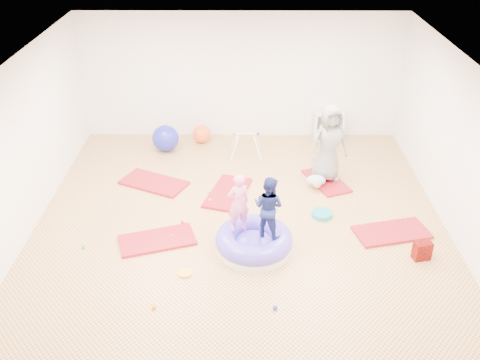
{
  "coord_description": "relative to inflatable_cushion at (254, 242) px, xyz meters",
  "views": [
    {
      "loc": [
        0.05,
        -7.25,
        5.21
      ],
      "look_at": [
        0.0,
        0.3,
        0.9
      ],
      "focal_mm": 40.0,
      "sensor_mm": 36.0,
      "label": 1
    }
  ],
  "objects": [
    {
      "name": "room",
      "position": [
        -0.23,
        0.37,
        1.25
      ],
      "size": [
        7.01,
        8.01,
        2.81
      ],
      "color": "tan",
      "rests_on": "ground"
    },
    {
      "name": "cube_shelf",
      "position": [
        1.74,
        4.16,
        0.17
      ],
      "size": [
        0.64,
        0.32,
        0.64
      ],
      "color": "white",
      "rests_on": "ground"
    },
    {
      "name": "infant",
      "position": [
        1.22,
        1.94,
        0.0
      ],
      "size": [
        0.37,
        0.37,
        0.22
      ],
      "color": "silver",
      "rests_on": "gym_mat_rear_right"
    },
    {
      "name": "adult_caregiver",
      "position": [
        1.45,
        2.25,
        0.66
      ],
      "size": [
        0.86,
        0.69,
        1.53
      ],
      "primitive_type": "imported",
      "rotation": [
        0.0,
        0.0,
        0.3
      ],
      "color": "gray",
      "rests_on": "gym_mat_rear_right"
    },
    {
      "name": "gym_mat_front_left",
      "position": [
        -1.58,
        0.21,
        -0.13
      ],
      "size": [
        1.34,
        0.95,
        0.05
      ],
      "primitive_type": "cube",
      "rotation": [
        0.0,
        0.0,
        0.32
      ],
      "color": "#B00E2E",
      "rests_on": "ground"
    },
    {
      "name": "child_navy",
      "position": [
        0.21,
        -0.02,
        0.72
      ],
      "size": [
        0.63,
        0.59,
        1.03
      ],
      "primitive_type": "imported",
      "rotation": [
        0.0,
        0.0,
        2.61
      ],
      "color": "navy",
      "rests_on": "inflatable_cushion"
    },
    {
      "name": "exercise_ball_orange",
      "position": [
        -1.11,
        3.97,
        0.05
      ],
      "size": [
        0.4,
        0.4,
        0.4
      ],
      "primitive_type": "sphere",
      "color": "#FF5D25",
      "rests_on": "ground"
    },
    {
      "name": "gym_mat_center_back",
      "position": [
        -0.47,
        1.72,
        -0.13
      ],
      "size": [
        0.94,
        1.35,
        0.05
      ],
      "primitive_type": "cube",
      "rotation": [
        0.0,
        0.0,
        1.28
      ],
      "color": "#B00E2E",
      "rests_on": "ground"
    },
    {
      "name": "gym_mat_right",
      "position": [
        2.31,
        0.45,
        -0.13
      ],
      "size": [
        1.33,
        0.88,
        0.05
      ],
      "primitive_type": "cube",
      "rotation": [
        0.0,
        0.0,
        0.24
      ],
      "color": "#B00E2E",
      "rests_on": "ground"
    },
    {
      "name": "balance_disc",
      "position": [
        1.21,
        0.97,
        -0.11
      ],
      "size": [
        0.36,
        0.36,
        0.08
      ],
      "primitive_type": "cylinder",
      "color": "teal",
      "rests_on": "ground"
    },
    {
      "name": "gym_mat_mid_left",
      "position": [
        -1.91,
        2.08,
        -0.12
      ],
      "size": [
        1.41,
        1.12,
        0.05
      ],
      "primitive_type": "cube",
      "rotation": [
        0.0,
        0.0,
        -0.45
      ],
      "color": "#B00E2E",
      "rests_on": "ground"
    },
    {
      "name": "infant_play_gym",
      "position": [
        -0.12,
        3.34,
        0.19
      ],
      "size": [
        0.66,
        0.63,
        0.51
      ],
      "rotation": [
        0.0,
        0.0,
        0.19
      ],
      "color": "white",
      "rests_on": "ground"
    },
    {
      "name": "backpack",
      "position": [
        2.61,
        -0.22,
        0.0
      ],
      "size": [
        0.3,
        0.22,
        0.31
      ],
      "primitive_type": "cube",
      "rotation": [
        0.0,
        0.0,
        0.22
      ],
      "color": "#A60F06",
      "rests_on": "ground"
    },
    {
      "name": "child_pink",
      "position": [
        -0.25,
        0.1,
        0.71
      ],
      "size": [
        0.43,
        0.37,
        1.01
      ],
      "primitive_type": "imported",
      "rotation": [
        0.0,
        0.0,
        3.54
      ],
      "color": "pink",
      "rests_on": "inflatable_cushion"
    },
    {
      "name": "yellow_toy",
      "position": [
        -1.05,
        -0.62,
        -0.14
      ],
      "size": [
        0.22,
        0.22,
        0.03
      ],
      "primitive_type": "cylinder",
      "color": "#FE9C0E",
      "rests_on": "ground"
    },
    {
      "name": "exercise_ball_blue",
      "position": [
        -1.85,
        3.55,
        0.14
      ],
      "size": [
        0.58,
        0.58,
        0.58
      ],
      "primitive_type": "sphere",
      "color": "#1E25AA",
      "rests_on": "ground"
    },
    {
      "name": "inflatable_cushion",
      "position": [
        0.0,
        0.0,
        0.0
      ],
      "size": [
        1.23,
        1.23,
        0.39
      ],
      "rotation": [
        0.0,
        0.0,
        -0.06
      ],
      "color": "white",
      "rests_on": "ground"
    },
    {
      "name": "ball_pit_balls",
      "position": [
        -0.75,
        0.28,
        -0.12
      ],
      "size": [
        4.67,
        3.17,
        0.07
      ],
      "color": "red",
      "rests_on": "ground"
    },
    {
      "name": "gym_mat_rear_right",
      "position": [
        1.45,
        2.18,
        -0.13
      ],
      "size": [
        0.91,
        1.21,
        0.05
      ],
      "primitive_type": "cube",
      "rotation": [
        0.0,
        0.0,
        1.95
      ],
      "color": "#B00E2E",
      "rests_on": "ground"
    }
  ]
}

